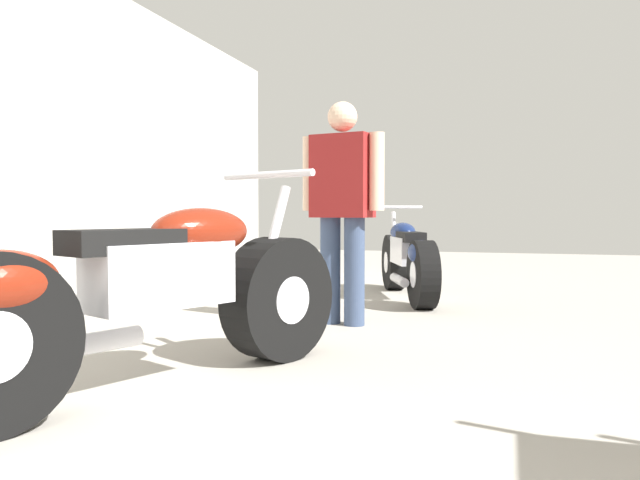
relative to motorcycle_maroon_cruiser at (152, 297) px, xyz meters
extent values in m
plane|color=#9E998E|center=(0.94, 1.49, -0.44)|extent=(18.64, 18.64, 0.00)
cube|color=#B7B5AD|center=(-1.94, 1.49, 0.99)|extent=(0.08, 8.54, 2.86)
cylinder|color=black|center=(0.33, 0.76, -0.10)|extent=(0.48, 0.72, 0.69)
cylinder|color=silver|center=(0.33, 0.76, -0.10)|extent=(0.32, 0.33, 0.26)
cube|color=silver|center=(0.02, 0.04, 0.10)|extent=(0.51, 0.74, 0.30)
ellipsoid|color=maroon|center=(0.11, 0.26, 0.29)|extent=(0.48, 0.63, 0.24)
cube|color=black|center=(-0.06, -0.14, 0.26)|extent=(0.42, 0.57, 0.11)
cylinder|color=silver|center=(0.31, 0.72, 0.23)|extent=(0.16, 0.27, 0.63)
cylinder|color=silver|center=(0.29, 0.68, 0.60)|extent=(0.63, 0.30, 0.04)
cylinder|color=silver|center=(-0.25, -0.20, -0.20)|extent=(0.32, 0.58, 0.10)
cylinder|color=black|center=(0.38, 4.10, -0.14)|extent=(0.37, 0.62, 0.59)
cylinder|color=silver|center=(0.38, 4.10, -0.14)|extent=(0.25, 0.28, 0.23)
cylinder|color=black|center=(0.86, 2.84, -0.14)|extent=(0.37, 0.62, 0.59)
cylinder|color=silver|center=(0.86, 2.84, -0.14)|extent=(0.25, 0.28, 0.23)
cube|color=silver|center=(0.62, 3.47, 0.02)|extent=(0.42, 0.63, 0.26)
ellipsoid|color=navy|center=(0.55, 3.66, 0.19)|extent=(0.40, 0.54, 0.20)
cube|color=black|center=(0.68, 3.31, 0.16)|extent=(0.35, 0.49, 0.09)
ellipsoid|color=navy|center=(0.85, 2.89, 0.04)|extent=(0.37, 0.47, 0.22)
cylinder|color=silver|center=(0.40, 4.06, 0.13)|extent=(0.13, 0.24, 0.54)
cylinder|color=silver|center=(0.41, 4.03, 0.45)|extent=(0.55, 0.24, 0.03)
cylinder|color=silver|center=(0.60, 3.16, -0.23)|extent=(0.26, 0.51, 0.08)
cylinder|color=#384766|center=(0.48, 1.91, -0.04)|extent=(0.18, 0.18, 0.79)
cylinder|color=#384766|center=(0.29, 1.95, -0.04)|extent=(0.18, 0.18, 0.79)
cube|color=maroon|center=(0.39, 1.93, 0.66)|extent=(0.48, 0.31, 0.61)
cylinder|color=beige|center=(0.66, 1.88, 0.68)|extent=(0.13, 0.13, 0.56)
cylinder|color=beige|center=(0.12, 1.98, 0.68)|extent=(0.13, 0.13, 0.56)
sphere|color=beige|center=(0.39, 1.93, 1.09)|extent=(0.22, 0.22, 0.22)
camera|label=1|loc=(1.57, -2.45, 0.39)|focal=34.43mm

